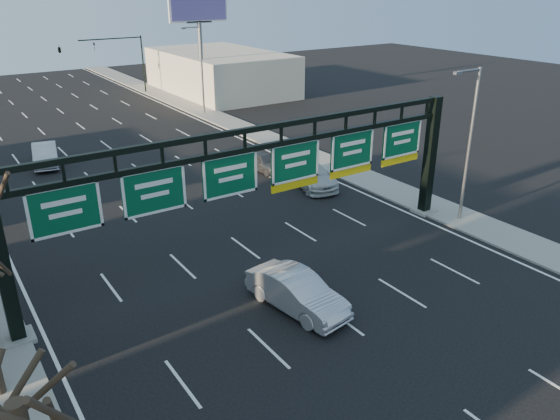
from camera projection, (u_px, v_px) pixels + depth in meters
ground at (372, 342)px, 21.78m from camera, size 160.00×160.00×0.00m
sidewalk_right at (319, 160)px, 43.62m from camera, size 3.00×120.00×0.12m
lane_markings at (170, 192)px, 37.06m from camera, size 21.60×120.00×0.01m
sign_gantry at (267, 176)px, 26.17m from camera, size 24.60×1.20×7.20m
building_right_distant at (220, 72)px, 69.29m from camera, size 12.00×20.00×5.00m
tree_near at (3, 355)px, 9.23m from camera, size 3.60×3.60×8.86m
streetlight_near at (469, 138)px, 30.79m from camera, size 2.15×0.22×9.00m
streetlight_far at (201, 66)px, 56.77m from camera, size 2.15×0.22×9.00m
billboard_right at (199, 21)px, 60.33m from camera, size 7.00×0.50×12.00m
traffic_signal_mast at (92, 51)px, 64.59m from camera, size 10.16×0.54×7.00m
car_silver_sedan at (297, 292)px, 23.69m from camera, size 2.52×5.28×1.67m
car_white_wagon at (310, 174)px, 38.06m from camera, size 3.32×5.90×1.61m
car_grey_far at (262, 161)px, 41.13m from camera, size 2.18×4.23×1.37m
car_silver_distant at (45, 155)px, 42.22m from camera, size 2.66×5.25×1.65m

